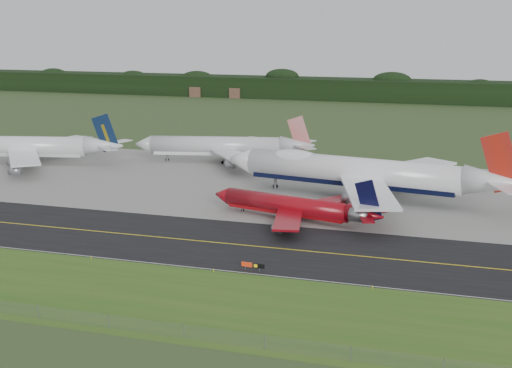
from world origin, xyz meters
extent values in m
plane|color=#32431F|center=(0.00, 0.00, 0.00)|extent=(600.00, 600.00, 0.00)
cube|color=#2F5B1A|center=(0.00, -35.00, 0.01)|extent=(400.00, 30.00, 0.01)
cube|color=black|center=(0.00, -4.00, 0.01)|extent=(400.00, 32.00, 0.02)
cube|color=gray|center=(0.00, 51.00, 0.01)|extent=(400.00, 78.00, 0.01)
cube|color=yellow|center=(0.00, -4.00, 0.03)|extent=(400.00, 0.40, 0.00)
cube|color=silver|center=(0.00, -19.50, 0.03)|extent=(400.00, 0.25, 0.00)
plane|color=slate|center=(0.00, -48.00, 1.10)|extent=(320.00, 0.00, 320.00)
cylinder|color=slate|center=(0.00, -48.00, 1.10)|extent=(0.10, 0.10, 2.20)
cube|color=black|center=(0.00, 275.00, 6.00)|extent=(700.00, 24.00, 12.00)
cylinder|color=white|center=(14.60, 42.69, 6.94)|extent=(56.79, 16.39, 7.16)
cube|color=black|center=(14.60, 42.69, 4.61)|extent=(53.71, 14.15, 2.51)
cone|color=white|center=(-16.68, 47.93, 6.94)|extent=(8.13, 8.23, 7.16)
cone|color=white|center=(49.73, 36.79, 7.47)|extent=(15.86, 9.52, 7.16)
ellipsoid|color=white|center=(-0.97, 45.30, 8.90)|extent=(15.41, 8.42, 4.56)
cube|color=white|center=(21.61, 25.34, 5.68)|extent=(18.33, 33.46, 0.61)
cube|color=white|center=(26.89, 56.80, 5.68)|extent=(26.47, 32.06, 0.61)
cube|color=red|center=(50.52, 36.66, 12.34)|extent=(10.24, 2.27, 14.83)
cylinder|color=gray|center=(17.39, 26.75, 3.73)|extent=(4.35, 3.61, 3.01)
cylinder|color=gray|center=(22.44, 56.84, 3.73)|extent=(4.35, 3.61, 3.01)
cylinder|color=gray|center=(21.48, 12.00, 3.73)|extent=(4.35, 3.61, 3.01)
cylinder|color=gray|center=(31.11, 69.45, 3.73)|extent=(4.35, 3.61, 3.01)
cylinder|color=black|center=(-6.53, 46.23, 0.64)|extent=(1.37, 0.79, 1.29)
cylinder|color=slate|center=(18.39, 38.06, 2.39)|extent=(1.15, 1.15, 4.79)
cylinder|color=black|center=(18.39, 38.06, 0.64)|extent=(1.38, 0.85, 1.29)
cylinder|color=slate|center=(19.70, 45.82, 2.39)|extent=(1.15, 1.15, 4.79)
cylinder|color=black|center=(19.70, 45.82, 0.64)|extent=(1.38, 0.85, 1.29)
cylinder|color=maroon|center=(3.85, 17.64, 3.41)|extent=(30.99, 11.65, 4.18)
cube|color=maroon|center=(3.85, 17.64, 2.05)|extent=(29.24, 10.26, 1.46)
cone|color=maroon|center=(-13.01, 21.92, 3.41)|extent=(4.77, 5.00, 4.18)
cone|color=maroon|center=(22.78, 12.84, 3.73)|extent=(8.94, 6.06, 4.18)
cube|color=maroon|center=(6.87, 8.00, 2.68)|extent=(8.70, 17.96, 0.47)
cube|color=maroon|center=(11.10, 24.69, 2.68)|extent=(15.21, 16.87, 0.47)
cube|color=black|center=(23.35, 12.70, 6.88)|extent=(6.48, 1.95, 9.52)
cylinder|color=gray|center=(5.55, 4.08, 1.54)|extent=(2.65, 2.26, 1.76)
cylinder|color=gray|center=(11.81, 28.75, 1.54)|extent=(2.65, 2.26, 1.76)
cylinder|color=black|center=(-7.54, 20.53, 0.38)|extent=(0.81, 0.51, 0.75)
cylinder|color=slate|center=(5.68, 14.81, 1.08)|extent=(0.71, 0.71, 2.16)
cylinder|color=black|center=(5.68, 14.81, 0.38)|extent=(0.82, 0.55, 0.75)
cylinder|color=slate|center=(6.81, 19.27, 1.08)|extent=(0.71, 0.71, 2.16)
cylinder|color=black|center=(6.81, 19.27, 0.38)|extent=(0.82, 0.55, 0.75)
cylinder|color=white|center=(-95.00, 55.87, 5.71)|extent=(45.77, 15.66, 6.12)
cube|color=silver|center=(-95.00, 55.87, 3.72)|extent=(43.22, 13.68, 2.14)
cone|color=white|center=(-66.90, 61.99, 6.17)|extent=(13.03, 8.53, 6.12)
cube|color=white|center=(-84.06, 44.33, 4.64)|extent=(23.01, 26.62, 0.54)
cube|color=white|center=(-89.84, 70.91, 4.64)|extent=(14.00, 28.34, 0.54)
cube|color=#0D1E3C|center=(-66.23, 62.13, 10.20)|extent=(8.47, 2.30, 12.34)
cylinder|color=gray|center=(-87.66, 44.15, 2.97)|extent=(3.81, 3.22, 2.57)
cylinder|color=gray|center=(-93.20, 69.57, 2.97)|extent=(3.81, 3.22, 2.57)
cylinder|color=gray|center=(-79.76, 33.77, 2.97)|extent=(3.81, 3.22, 2.57)
cylinder|color=gray|center=(-90.33, 82.30, 2.97)|extent=(3.81, 3.22, 2.57)
cylinder|color=slate|center=(-90.73, 53.36, 1.94)|extent=(1.02, 1.02, 3.87)
cylinder|color=black|center=(-90.73, 53.36, 0.55)|extent=(1.19, 0.77, 1.10)
cylinder|color=slate|center=(-92.16, 59.93, 1.94)|extent=(1.02, 1.02, 3.87)
cylinder|color=black|center=(-92.16, 59.93, 0.55)|extent=(1.19, 0.77, 1.10)
cylinder|color=silver|center=(-35.08, 76.87, 5.39)|extent=(41.95, 14.35, 5.79)
cube|color=white|center=(-35.08, 76.87, 3.51)|extent=(39.61, 12.50, 2.02)
cone|color=silver|center=(-57.99, 71.98, 5.39)|extent=(6.30, 6.74, 5.79)
cone|color=silver|center=(-9.33, 82.36, 5.82)|extent=(11.96, 7.95, 5.79)
cube|color=silver|center=(-25.45, 66.72, 4.37)|extent=(20.38, 23.58, 0.52)
cube|color=silver|center=(-30.43, 90.06, 4.37)|extent=(12.68, 24.94, 0.52)
cube|color=#B7100D|center=(-8.70, 82.49, 9.58)|extent=(7.90, 2.12, 11.50)
cylinder|color=gray|center=(-24.60, 61.07, 2.79)|extent=(3.60, 3.04, 2.43)
cylinder|color=gray|center=(-31.96, 95.56, 2.79)|extent=(3.60, 3.04, 2.43)
cylinder|color=black|center=(-50.56, 73.57, 0.52)|extent=(1.12, 0.68, 1.04)
cylinder|color=slate|center=(-31.15, 74.45, 1.83)|extent=(0.96, 0.96, 3.65)
cylinder|color=black|center=(-31.15, 74.45, 0.52)|extent=(1.13, 0.73, 1.04)
cylinder|color=slate|center=(-32.48, 80.67, 1.83)|extent=(0.96, 0.96, 3.65)
cylinder|color=black|center=(-32.48, 80.67, 0.52)|extent=(1.13, 0.73, 1.04)
cylinder|color=slate|center=(5.51, -17.89, 0.32)|extent=(0.11, 0.11, 0.65)
cylinder|color=slate|center=(8.29, -18.11, 0.32)|extent=(0.11, 0.11, 0.65)
cube|color=#A6280C|center=(5.79, -17.91, 1.07)|extent=(2.05, 0.33, 0.83)
cube|color=black|center=(7.55, -18.05, 1.07)|extent=(0.94, 0.24, 0.83)
cube|color=black|center=(8.66, -18.14, 1.07)|extent=(1.12, 0.26, 0.83)
cylinder|color=yellow|center=(-24.65, -20.50, 0.25)|extent=(0.16, 0.16, 0.50)
cylinder|color=yellow|center=(0.25, -20.50, 0.25)|extent=(0.16, 0.16, 0.50)
cylinder|color=yellow|center=(29.03, -20.50, 0.25)|extent=(0.16, 0.16, 0.50)
camera|label=1|loc=(43.40, -135.25, 44.32)|focal=50.00mm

